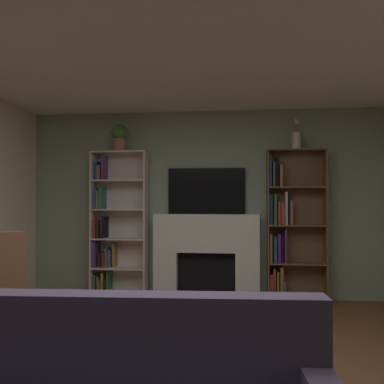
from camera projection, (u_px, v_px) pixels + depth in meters
name	position (u px, v px, depth m)	size (l,w,h in m)	color
wall_back_accent	(207.00, 204.00, 5.78)	(5.00, 0.06, 2.52)	gray
ceiling	(172.00, 12.00, 2.80)	(5.00, 6.11, 0.06)	white
fireplace	(206.00, 254.00, 5.63)	(1.50, 0.51, 1.12)	white
tv	(207.00, 191.00, 5.72)	(1.03, 0.06, 0.61)	black
bookshelf_left	(114.00, 228.00, 5.79)	(0.75, 0.28, 1.97)	silver
bookshelf_right	(289.00, 228.00, 5.53)	(0.75, 0.26, 1.97)	brown
potted_plant	(120.00, 136.00, 5.75)	(0.22, 0.22, 0.37)	#A86C52
vase_with_flowers	(296.00, 139.00, 5.49)	(0.12, 0.12, 0.40)	beige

